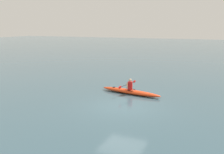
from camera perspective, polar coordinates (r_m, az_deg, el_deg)
name	(u,v)px	position (r m, az deg, el deg)	size (l,w,h in m)	color
ground_plane	(123,107)	(14.29, 2.58, -6.89)	(160.00, 160.00, 0.00)	#334C56
kayak	(130,92)	(16.91, 4.28, -3.41)	(4.49, 1.26, 0.30)	red
kayaker	(130,85)	(16.81, 4.15, -1.82)	(0.56, 2.41, 0.76)	red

